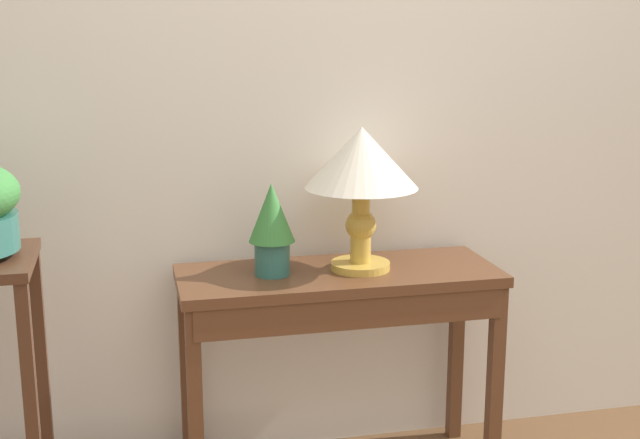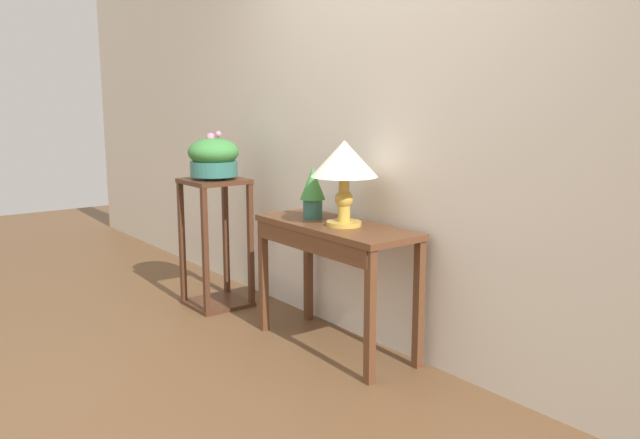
# 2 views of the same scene
# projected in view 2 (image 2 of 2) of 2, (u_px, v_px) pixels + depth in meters

# --- Properties ---
(ground_plane) EXTENTS (12.00, 12.00, 0.01)m
(ground_plane) POSITION_uv_depth(u_px,v_px,m) (152.00, 416.00, 3.05)
(ground_plane) COLOR brown
(back_wall_with_art) EXTENTS (9.00, 0.10, 2.80)m
(back_wall_with_art) POSITION_uv_depth(u_px,v_px,m) (393.00, 104.00, 3.67)
(back_wall_with_art) COLOR beige
(back_wall_with_art) RESTS_ON ground
(console_table) EXTENTS (1.06, 0.41, 0.74)m
(console_table) POSITION_uv_depth(u_px,v_px,m) (332.00, 244.00, 3.73)
(console_table) COLOR #56331E
(console_table) RESTS_ON ground
(table_lamp) EXTENTS (0.37, 0.37, 0.47)m
(table_lamp) POSITION_uv_depth(u_px,v_px,m) (344.00, 164.00, 3.61)
(table_lamp) COLOR gold
(table_lamp) RESTS_ON console_table
(potted_plant_on_console) EXTENTS (0.15, 0.15, 0.30)m
(potted_plant_on_console) POSITION_uv_depth(u_px,v_px,m) (313.00, 190.00, 3.87)
(potted_plant_on_console) COLOR #2D665B
(potted_plant_on_console) RESTS_ON console_table
(pedestal_stand_left) EXTENTS (0.39, 0.39, 0.89)m
(pedestal_stand_left) POSITION_uv_depth(u_px,v_px,m) (216.00, 243.00, 4.57)
(pedestal_stand_left) COLOR #472819
(pedestal_stand_left) RESTS_ON ground
(planter_bowl_wide) EXTENTS (0.34, 0.34, 0.32)m
(planter_bowl_wide) POSITION_uv_depth(u_px,v_px,m) (214.00, 157.00, 4.46)
(planter_bowl_wide) COLOR #2D665B
(planter_bowl_wide) RESTS_ON pedestal_stand_left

